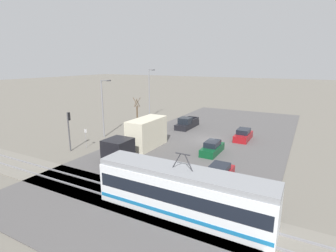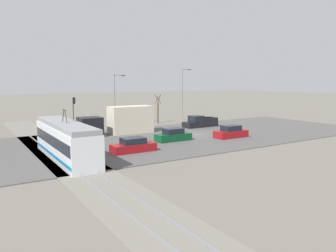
{
  "view_description": "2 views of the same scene",
  "coord_description": "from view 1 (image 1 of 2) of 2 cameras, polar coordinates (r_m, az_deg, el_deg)",
  "views": [
    {
      "loc": [
        -11.75,
        33.22,
        10.55
      ],
      "look_at": [
        2.83,
        6.35,
        3.12
      ],
      "focal_mm": 28.0,
      "sensor_mm": 36.0,
      "label": 1
    },
    {
      "loc": [
        -34.45,
        25.77,
        7.1
      ],
      "look_at": [
        -1.57,
        5.1,
        1.78
      ],
      "focal_mm": 35.0,
      "sensor_mm": 36.0,
      "label": 2
    }
  ],
  "objects": [
    {
      "name": "sedan_car_0",
      "position": [
        24.69,
        11.0,
        -10.21
      ],
      "size": [
        1.83,
        4.47,
        1.42
      ],
      "color": "maroon",
      "rests_on": "ground"
    },
    {
      "name": "no_parking_sign",
      "position": [
        34.59,
        -17.47,
        -2.2
      ],
      "size": [
        0.32,
        0.08,
        2.43
      ],
      "color": "gray",
      "rests_on": "ground"
    },
    {
      "name": "light_rail_tram",
      "position": [
        18.92,
        3.1,
        -14.21
      ],
      "size": [
        12.73,
        2.61,
        4.49
      ],
      "color": "white",
      "rests_on": "ground"
    },
    {
      "name": "sedan_car_1",
      "position": [
        31.51,
        9.6,
        -4.77
      ],
      "size": [
        1.7,
        4.33,
        1.49
      ],
      "rotation": [
        0.0,
        0.0,
        3.14
      ],
      "color": "#0C4723",
      "rests_on": "ground"
    },
    {
      "name": "rail_bed",
      "position": [
        21.86,
        -8.46,
        -15.21
      ],
      "size": [
        55.68,
        4.4,
        0.22
      ],
      "color": "gray",
      "rests_on": "ground"
    },
    {
      "name": "ground_plane",
      "position": [
        36.78,
        8.63,
        -3.17
      ],
      "size": [
        320.0,
        320.0,
        0.0
      ],
      "primitive_type": "plane",
      "color": "slate"
    },
    {
      "name": "road_surface",
      "position": [
        36.77,
        8.63,
        -3.11
      ],
      "size": [
        20.85,
        50.94,
        0.08
      ],
      "color": "#565454",
      "rests_on": "ground"
    },
    {
      "name": "sedan_car_2",
      "position": [
        37.86,
        16.06,
        -1.94
      ],
      "size": [
        1.81,
        4.39,
        1.55
      ],
      "rotation": [
        0.0,
        0.0,
        3.14
      ],
      "color": "maroon",
      "rests_on": "ground"
    },
    {
      "name": "street_lamp_mid_block",
      "position": [
        38.52,
        -13.88,
        4.55
      ],
      "size": [
        0.36,
        1.95,
        8.19
      ],
      "color": "gray",
      "rests_on": "ground"
    },
    {
      "name": "street_tree",
      "position": [
        44.31,
        -6.74,
        2.75
      ],
      "size": [
        1.16,
        0.97,
        4.92
      ],
      "color": "brown",
      "rests_on": "ground"
    },
    {
      "name": "box_truck",
      "position": [
        32.02,
        -5.96,
        -2.33
      ],
      "size": [
        2.6,
        10.03,
        3.67
      ],
      "color": "black",
      "rests_on": "ground"
    },
    {
      "name": "traffic_light_pole",
      "position": [
        33.61,
        -20.75,
        -0.02
      ],
      "size": [
        0.28,
        0.47,
        4.77
      ],
      "color": "#47474C",
      "rests_on": "ground"
    },
    {
      "name": "street_lamp_near_crossing",
      "position": [
        49.52,
        -4.0,
        7.57
      ],
      "size": [
        0.36,
        1.95,
        9.37
      ],
      "color": "gray",
      "rests_on": "ground"
    },
    {
      "name": "pickup_truck",
      "position": [
        43.21,
        4.13,
        0.52
      ],
      "size": [
        2.01,
        5.6,
        1.8
      ],
      "color": "black",
      "rests_on": "ground"
    }
  ]
}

